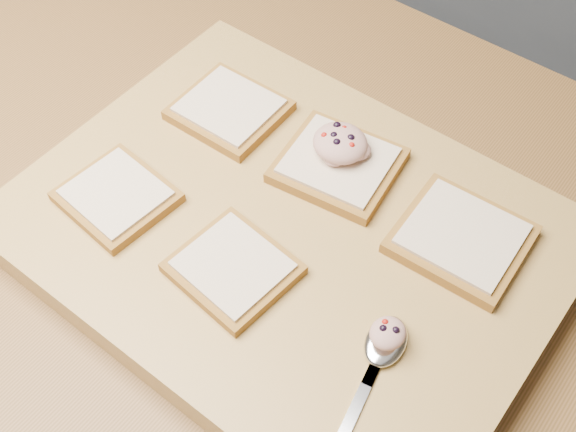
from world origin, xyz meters
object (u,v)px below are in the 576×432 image
tuna_salad_dollop (340,143)px  spoon (380,354)px  cutting_board (288,235)px  bread_far_center (338,164)px

tuna_salad_dollop → spoon: bearing=-45.7°
cutting_board → bread_far_center: 0.10m
cutting_board → tuna_salad_dollop: tuna_salad_dollop is taller
bread_far_center → spoon: size_ratio=0.73×
spoon → cutting_board: bearing=156.6°
cutting_board → spoon: bearing=-23.4°
bread_far_center → spoon: 0.23m
tuna_salad_dollop → spoon: tuna_salad_dollop is taller
cutting_board → tuna_salad_dollop: bearing=94.0°
cutting_board → spoon: spoon is taller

